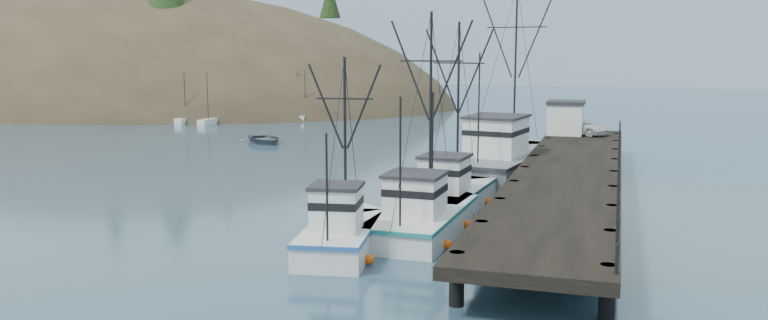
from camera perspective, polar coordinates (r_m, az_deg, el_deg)
ground at (r=35.16m, az=-11.66°, el=-6.82°), size 400.00×400.00×0.00m
pier at (r=46.23m, az=13.90°, el=-1.03°), size 6.00×44.00×2.00m
headland at (r=142.42m, az=-22.72°, el=2.44°), size 134.80×78.00×51.00m
distant_ridge at (r=199.85m, az=15.61°, el=5.71°), size 360.00×40.00×26.00m
distant_ridge_far at (r=222.08m, az=2.68°, el=6.29°), size 180.00×25.00×18.00m
moored_sailboats at (r=98.77m, az=-12.56°, el=3.28°), size 24.35×18.28×6.35m
trawler_near at (r=37.65m, az=3.07°, el=-4.33°), size 3.93×11.15×11.33m
trawler_mid at (r=34.50m, az=-3.19°, el=-5.54°), size 4.14×8.95×9.14m
trawler_far at (r=43.48m, az=5.20°, el=-2.58°), size 4.12×10.72×11.02m
work_vessel at (r=54.18m, az=9.28°, el=0.02°), size 7.31×16.90×13.89m
pier_shed at (r=63.93m, az=13.66°, el=3.18°), size 3.00×3.20×2.80m
pickup_truck at (r=63.94m, az=14.56°, el=2.47°), size 5.30×3.62×1.35m
motorboat at (r=73.31m, az=-9.10°, el=1.30°), size 6.64×6.56×1.13m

